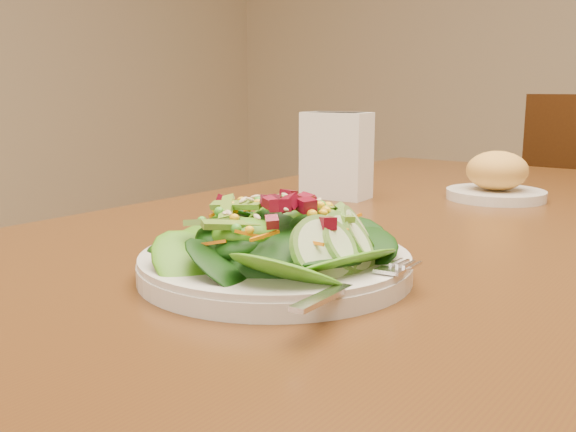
% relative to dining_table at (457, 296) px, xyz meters
% --- Properties ---
extents(dining_table, '(0.90, 1.40, 0.75)m').
position_rel_dining_table_xyz_m(dining_table, '(0.00, 0.00, 0.00)').
color(dining_table, '#43230F').
rests_on(dining_table, ground_plane).
extents(salad_plate, '(0.26, 0.25, 0.07)m').
position_rel_dining_table_xyz_m(salad_plate, '(-0.03, -0.34, 0.13)').
color(salad_plate, silver).
rests_on(salad_plate, dining_table).
extents(bread_plate, '(0.15, 0.15, 0.08)m').
position_rel_dining_table_xyz_m(bread_plate, '(-0.03, 0.20, 0.13)').
color(bread_plate, silver).
rests_on(bread_plate, dining_table).
extents(napkin_holder, '(0.11, 0.07, 0.14)m').
position_rel_dining_table_xyz_m(napkin_holder, '(-0.24, 0.07, 0.17)').
color(napkin_holder, white).
rests_on(napkin_holder, dining_table).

